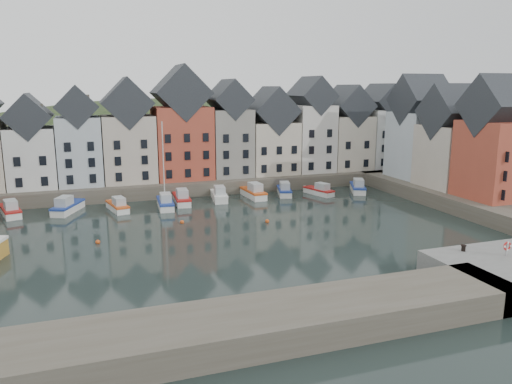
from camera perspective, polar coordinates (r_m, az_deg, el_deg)
name	(u,v)px	position (r m, az deg, el deg)	size (l,w,h in m)	color
ground	(232,239)	(55.13, -2.78, -5.34)	(260.00, 260.00, 0.00)	black
far_quay	(181,182)	(83.31, -8.60, 1.19)	(90.00, 16.00, 2.00)	#494438
right_quay	(481,200)	(75.97, 24.36, -0.80)	(14.00, 54.00, 2.00)	#494438
near_wall	(177,338)	(32.77, -9.03, -16.19)	(50.00, 6.00, 2.00)	#494438
hillside	(162,245)	(112.91, -10.73, -5.96)	(153.60, 70.40, 64.00)	#1F3018
far_terrace	(201,134)	(80.91, -6.26, 6.57)	(72.37, 8.16, 17.78)	beige
right_terrace	(455,139)	(77.83, 21.77, 5.61)	(8.30, 24.25, 16.36)	#B0BCC4
mooring_buoys	(186,228)	(59.17, -7.97, -4.08)	(20.50, 5.50, 0.50)	#C64917
boat_a	(10,210)	(71.86, -26.26, -1.89)	(3.47, 6.57, 2.41)	silver
boat_b	(67,207)	(70.74, -20.76, -1.60)	(4.46, 6.79, 2.51)	silver
boat_c	(118,206)	(69.50, -15.51, -1.56)	(2.92, 5.97, 2.20)	silver
boat_d	(165,202)	(69.61, -10.31, -1.19)	(2.37, 6.39, 12.00)	silver
boat_e	(182,199)	(71.82, -8.49, -0.75)	(2.39, 6.53, 2.46)	silver
boat_f	(219,195)	(73.53, -4.24, -0.37)	(2.78, 6.49, 2.41)	silver
boat_g	(253,192)	(75.07, -0.31, -0.05)	(2.44, 6.79, 2.57)	silver
boat_h	(284,190)	(77.02, 3.24, 0.19)	(3.51, 6.33, 2.32)	silver
boat_i	(319,191)	(77.50, 7.26, 0.14)	(3.20, 5.78, 2.12)	silver
boat_j	(358,187)	(80.56, 11.56, 0.51)	(4.38, 6.58, 2.43)	silver
mooring_bollard	(464,248)	(48.38, 22.63, -5.90)	(0.48, 0.48, 0.56)	black
life_ring_post	(507,246)	(48.44, 26.77, -5.57)	(0.80, 0.17, 1.30)	gray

